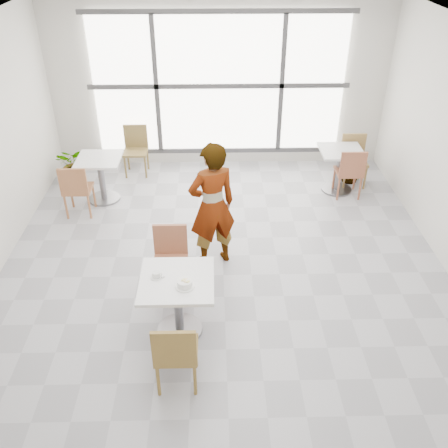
{
  "coord_description": "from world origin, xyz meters",
  "views": [
    {
      "loc": [
        -0.11,
        -5.1,
        4.08
      ],
      "look_at": [
        0.0,
        -0.3,
        1.0
      ],
      "focal_mm": 39.18,
      "sensor_mm": 36.0,
      "label": 1
    }
  ],
  "objects_px": {
    "person": "(212,206)",
    "main_table": "(178,296)",
    "plant_left": "(75,165)",
    "coffee_cup": "(156,275)",
    "bg_chair_left_near": "(76,187)",
    "chair_far": "(171,255)",
    "oatmeal_bowl": "(185,283)",
    "bg_chair_right_far": "(353,156)",
    "bg_chair_left_far": "(136,146)",
    "bg_table_left": "(101,173)",
    "plant_right": "(351,164)",
    "bg_chair_right_near": "(350,170)",
    "bg_table_right": "(340,165)"
  },
  "relations": [
    {
      "from": "chair_far",
      "to": "coffee_cup",
      "type": "relative_size",
      "value": 5.47
    },
    {
      "from": "bg_table_right",
      "to": "coffee_cup",
      "type": "bearing_deg",
      "value": -130.1
    },
    {
      "from": "plant_right",
      "to": "main_table",
      "type": "bearing_deg",
      "value": -127.82
    },
    {
      "from": "main_table",
      "to": "bg_chair_left_far",
      "type": "height_order",
      "value": "bg_chair_left_far"
    },
    {
      "from": "oatmeal_bowl",
      "to": "bg_chair_left_near",
      "type": "relative_size",
      "value": 0.24
    },
    {
      "from": "bg_chair_right_near",
      "to": "plant_right",
      "type": "bearing_deg",
      "value": -107.1
    },
    {
      "from": "main_table",
      "to": "oatmeal_bowl",
      "type": "relative_size",
      "value": 3.81
    },
    {
      "from": "coffee_cup",
      "to": "bg_chair_left_near",
      "type": "xyz_separation_m",
      "value": [
        -1.49,
        2.54,
        -0.28
      ]
    },
    {
      "from": "bg_chair_left_far",
      "to": "oatmeal_bowl",
      "type": "bearing_deg",
      "value": -75.64
    },
    {
      "from": "chair_far",
      "to": "bg_chair_right_far",
      "type": "distance_m",
      "value": 4.1
    },
    {
      "from": "oatmeal_bowl",
      "to": "person",
      "type": "relative_size",
      "value": 0.12
    },
    {
      "from": "main_table",
      "to": "bg_chair_right_near",
      "type": "relative_size",
      "value": 0.92
    },
    {
      "from": "plant_left",
      "to": "coffee_cup",
      "type": "bearing_deg",
      "value": -64.1
    },
    {
      "from": "bg_chair_right_far",
      "to": "bg_chair_left_near",
      "type": "bearing_deg",
      "value": -167.18
    },
    {
      "from": "bg_table_left",
      "to": "bg_chair_right_far",
      "type": "xyz_separation_m",
      "value": [
        4.27,
        0.52,
        0.01
      ]
    },
    {
      "from": "plant_right",
      "to": "person",
      "type": "bearing_deg",
      "value": -136.51
    },
    {
      "from": "chair_far",
      "to": "bg_chair_left_far",
      "type": "bearing_deg",
      "value": 104.44
    },
    {
      "from": "chair_far",
      "to": "coffee_cup",
      "type": "bearing_deg",
      "value": -96.44
    },
    {
      "from": "person",
      "to": "bg_chair_left_near",
      "type": "distance_m",
      "value": 2.47
    },
    {
      "from": "bg_table_left",
      "to": "chair_far",
      "type": "bearing_deg",
      "value": -60.6
    },
    {
      "from": "plant_left",
      "to": "chair_far",
      "type": "bearing_deg",
      "value": -57.51
    },
    {
      "from": "person",
      "to": "bg_chair_left_near",
      "type": "height_order",
      "value": "person"
    },
    {
      "from": "chair_far",
      "to": "bg_chair_left_near",
      "type": "distance_m",
      "value": 2.38
    },
    {
      "from": "person",
      "to": "bg_chair_left_near",
      "type": "relative_size",
      "value": 2.01
    },
    {
      "from": "person",
      "to": "bg_chair_right_far",
      "type": "xyz_separation_m",
      "value": [
        2.45,
        2.28,
        -0.38
      ]
    },
    {
      "from": "main_table",
      "to": "chair_far",
      "type": "height_order",
      "value": "chair_far"
    },
    {
      "from": "chair_far",
      "to": "plant_right",
      "type": "relative_size",
      "value": 1.3
    },
    {
      "from": "person",
      "to": "main_table",
      "type": "bearing_deg",
      "value": 52.34
    },
    {
      "from": "person",
      "to": "chair_far",
      "type": "bearing_deg",
      "value": 24.38
    },
    {
      "from": "coffee_cup",
      "to": "chair_far",
      "type": "bearing_deg",
      "value": 83.56
    },
    {
      "from": "person",
      "to": "bg_chair_left_near",
      "type": "xyz_separation_m",
      "value": [
        -2.1,
        1.25,
        -0.38
      ]
    },
    {
      "from": "person",
      "to": "bg_chair_left_near",
      "type": "bearing_deg",
      "value": -52.18
    },
    {
      "from": "person",
      "to": "bg_table_right",
      "type": "height_order",
      "value": "person"
    },
    {
      "from": "bg_chair_right_near",
      "to": "plant_left",
      "type": "bearing_deg",
      "value": -8.52
    },
    {
      "from": "chair_far",
      "to": "bg_chair_left_near",
      "type": "height_order",
      "value": "same"
    },
    {
      "from": "bg_chair_right_far",
      "to": "main_table",
      "type": "bearing_deg",
      "value": -128.18
    },
    {
      "from": "oatmeal_bowl",
      "to": "bg_chair_left_near",
      "type": "height_order",
      "value": "bg_chair_left_near"
    },
    {
      "from": "person",
      "to": "coffee_cup",
      "type": "bearing_deg",
      "value": 43.37
    },
    {
      "from": "bg_table_left",
      "to": "bg_chair_left_near",
      "type": "bearing_deg",
      "value": -118.51
    },
    {
      "from": "main_table",
      "to": "chair_far",
      "type": "distance_m",
      "value": 0.8
    },
    {
      "from": "bg_chair_left_far",
      "to": "plant_left",
      "type": "bearing_deg",
      "value": -161.48
    },
    {
      "from": "bg_chair_right_near",
      "to": "plant_right",
      "type": "height_order",
      "value": "bg_chair_right_near"
    },
    {
      "from": "bg_chair_right_far",
      "to": "plant_left",
      "type": "bearing_deg",
      "value": 178.14
    },
    {
      "from": "chair_far",
      "to": "oatmeal_bowl",
      "type": "distance_m",
      "value": 0.99
    },
    {
      "from": "bg_chair_left_near",
      "to": "plant_left",
      "type": "height_order",
      "value": "bg_chair_left_near"
    },
    {
      "from": "chair_far",
      "to": "plant_left",
      "type": "distance_m",
      "value": 3.54
    },
    {
      "from": "chair_far",
      "to": "bg_chair_left_far",
      "type": "distance_m",
      "value": 3.44
    },
    {
      "from": "bg_chair_left_far",
      "to": "bg_chair_right_far",
      "type": "distance_m",
      "value": 3.87
    },
    {
      "from": "bg_table_right",
      "to": "bg_table_left",
      "type": "bearing_deg",
      "value": -176.76
    },
    {
      "from": "chair_far",
      "to": "main_table",
      "type": "bearing_deg",
      "value": -80.34
    }
  ]
}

